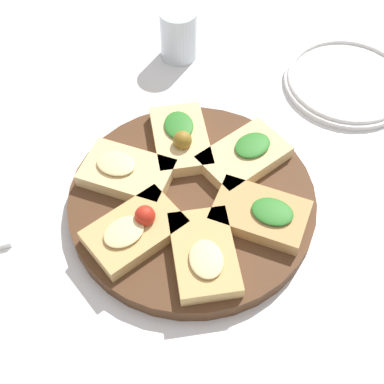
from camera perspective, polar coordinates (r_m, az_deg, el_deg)
ground_plane at (r=0.75m, az=0.00°, el=-1.54°), size 3.00×3.00×0.00m
serving_board at (r=0.74m, az=0.00°, el=-1.01°), size 0.34×0.34×0.02m
focaccia_slice_0 at (r=0.78m, az=-1.22°, el=5.76°), size 0.13×0.14×0.04m
focaccia_slice_1 at (r=0.75m, az=-7.04°, el=2.13°), size 0.13×0.14×0.03m
focaccia_slice_2 at (r=0.69m, az=-6.20°, el=-3.95°), size 0.12×0.08×0.04m
focaccia_slice_3 at (r=0.67m, az=1.31°, el=-6.65°), size 0.13×0.14×0.03m
focaccia_slice_4 at (r=0.71m, az=7.37°, el=-2.31°), size 0.13×0.14×0.03m
focaccia_slice_5 at (r=0.77m, az=5.75°, el=3.76°), size 0.12×0.08×0.03m
plate_left at (r=0.95m, az=16.26°, el=11.28°), size 0.21×0.21×0.02m
water_glass at (r=0.94m, az=-1.43°, el=16.50°), size 0.06×0.06×0.09m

